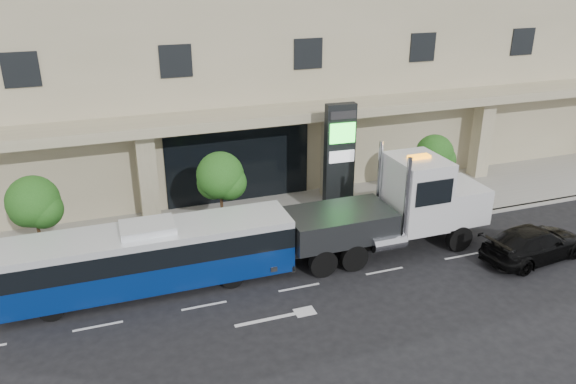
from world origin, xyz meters
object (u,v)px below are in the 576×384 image
object	(u,v)px
black_sedan	(534,243)
tow_truck	(396,209)
city_bus	(150,256)
signage_pylon	(339,162)

from	to	relation	value
black_sedan	tow_truck	bearing A→B (deg)	53.76
city_bus	tow_truck	distance (m)	11.12
tow_truck	black_sedan	size ratio (longest dim) A/B	2.04
city_bus	tow_truck	world-z (taller)	tow_truck
tow_truck	black_sedan	xyz separation A→B (m)	(5.48, -2.97, -1.27)
city_bus	signage_pylon	world-z (taller)	signage_pylon
tow_truck	black_sedan	bearing A→B (deg)	-28.51
tow_truck	city_bus	bearing A→B (deg)	178.53
tow_truck	black_sedan	world-z (taller)	tow_truck
city_bus	signage_pylon	xyz separation A→B (m)	(9.92, 3.53, 1.71)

